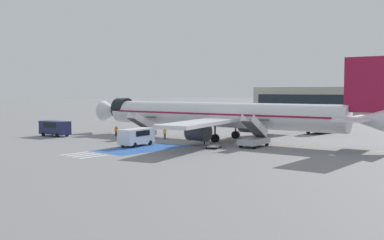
% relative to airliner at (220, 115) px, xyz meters
% --- Properties ---
extents(ground_plane, '(600.00, 600.00, 0.00)m').
position_rel_airliner_xyz_m(ground_plane, '(0.55, -0.13, -3.54)').
color(ground_plane, slate).
extents(apron_leadline_yellow, '(80.62, 11.36, 0.01)m').
position_rel_airliner_xyz_m(apron_leadline_yellow, '(-0.70, -0.10, -3.53)').
color(apron_leadline_yellow, gold).
rests_on(apron_leadline_yellow, ground_plane).
extents(apron_stand_patch_blue, '(5.91, 11.29, 0.01)m').
position_rel_airliner_xyz_m(apron_stand_patch_blue, '(-0.70, -13.75, -3.53)').
color(apron_stand_patch_blue, '#2856A8').
rests_on(apron_stand_patch_blue, ground_plane).
extents(apron_walkway_bar_0, '(0.44, 3.60, 0.01)m').
position_rel_airliner_xyz_m(apron_walkway_bar_0, '(-3.10, -21.68, -3.53)').
color(apron_walkway_bar_0, silver).
rests_on(apron_walkway_bar_0, ground_plane).
extents(apron_walkway_bar_1, '(0.44, 3.60, 0.01)m').
position_rel_airliner_xyz_m(apron_walkway_bar_1, '(-1.90, -21.68, -3.53)').
color(apron_walkway_bar_1, silver).
rests_on(apron_walkway_bar_1, ground_plane).
extents(apron_walkway_bar_2, '(0.44, 3.60, 0.01)m').
position_rel_airliner_xyz_m(apron_walkway_bar_2, '(-0.70, -21.68, -3.53)').
color(apron_walkway_bar_2, silver).
rests_on(apron_walkway_bar_2, ground_plane).
extents(apron_walkway_bar_3, '(0.44, 3.60, 0.01)m').
position_rel_airliner_xyz_m(apron_walkway_bar_3, '(0.50, -21.68, -3.53)').
color(apron_walkway_bar_3, silver).
rests_on(apron_walkway_bar_3, ground_plane).
extents(airliner, '(46.49, 33.49, 10.93)m').
position_rel_airliner_xyz_m(airliner, '(0.00, 0.00, 0.00)').
color(airliner, silver).
rests_on(airliner, ground_plane).
extents(boarding_stairs_forward, '(2.84, 5.44, 3.89)m').
position_rel_airliner_xyz_m(boarding_stairs_forward, '(-10.29, -5.76, -2.56)').
color(boarding_stairs_forward, '#ADB2BA').
rests_on(boarding_stairs_forward, ground_plane).
extents(boarding_stairs_aft, '(2.84, 5.44, 4.16)m').
position_rel_airliner_xyz_m(boarding_stairs_aft, '(8.22, -3.20, -2.53)').
color(boarding_stairs_aft, '#ADB2BA').
rests_on(boarding_stairs_aft, ground_plane).
extents(fuel_tanker, '(2.92, 10.69, 3.55)m').
position_rel_airliner_xyz_m(fuel_tanker, '(6.03, 20.60, -1.74)').
color(fuel_tanker, '#38383D').
rests_on(fuel_tanker, ground_plane).
extents(service_van_0, '(2.97, 5.32, 2.19)m').
position_rel_airliner_xyz_m(service_van_0, '(-3.27, -12.56, -2.23)').
color(service_van_0, silver).
rests_on(service_van_0, ground_plane).
extents(service_van_1, '(5.31, 2.91, 2.33)m').
position_rel_airliner_xyz_m(service_van_1, '(-21.78, -13.17, -2.15)').
color(service_van_1, '#1E234C').
rests_on(service_van_1, ground_plane).
extents(baggage_cart, '(2.43, 2.99, 0.87)m').
position_rel_airliner_xyz_m(baggage_cart, '(5.21, -7.51, -3.28)').
color(baggage_cart, gray).
rests_on(baggage_cart, ground_plane).
extents(ground_crew_0, '(0.48, 0.44, 1.86)m').
position_rel_airliner_xyz_m(ground_crew_0, '(2.30, -5.85, -2.46)').
color(ground_crew_0, '#191E38').
rests_on(ground_crew_0, ground_plane).
extents(ground_crew_1, '(0.45, 0.48, 1.82)m').
position_rel_airliner_xyz_m(ground_crew_1, '(-0.12, -3.66, -2.48)').
color(ground_crew_1, '#191E38').
rests_on(ground_crew_1, ground_plane).
extents(ground_crew_2, '(0.49, 0.42, 1.66)m').
position_rel_airliner_xyz_m(ground_crew_2, '(-6.50, -4.52, -2.58)').
color(ground_crew_2, '#2D2D33').
rests_on(ground_crew_2, ground_plane).
extents(ground_crew_3, '(0.49, 0.38, 1.60)m').
position_rel_airliner_xyz_m(ground_crew_3, '(-14.73, -6.91, -2.62)').
color(ground_crew_3, black).
rests_on(ground_crew_3, ground_plane).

